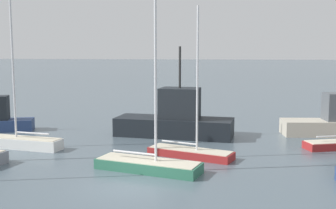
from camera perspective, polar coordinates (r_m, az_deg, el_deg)
name	(u,v)px	position (r m, az deg, el deg)	size (l,w,h in m)	color
ground_plane	(128,187)	(19.29, -5.43, -11.16)	(600.00, 600.00, 0.00)	#4C5B66
sailboat_0	(148,162)	(21.58, -2.72, -7.87)	(5.73, 2.99, 10.35)	#2D6B51
sailboat_1	(191,150)	(24.33, 3.10, -6.28)	(5.18, 2.96, 8.60)	maroon
sailboat_4	(22,140)	(28.02, -19.31, -4.62)	(5.41, 1.99, 9.76)	white
fishing_boat_0	(176,120)	(30.03, 1.05, -2.14)	(8.64, 3.66, 6.44)	black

